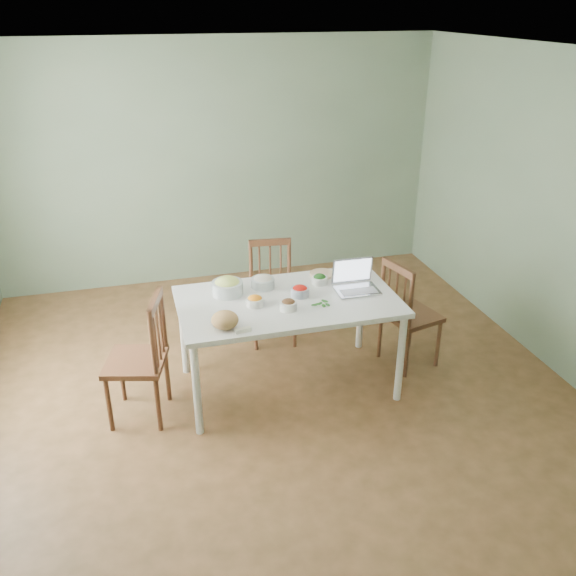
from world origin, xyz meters
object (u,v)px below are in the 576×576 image
object	(u,v)px
chair_right	(411,313)
bowl_squash	(227,286)
laptop	(358,278)
dining_table	(288,343)
bread_boule	(225,320)
chair_far	(273,294)
chair_left	(135,359)

from	to	relation	value
chair_right	bowl_squash	distance (m)	1.67
chair_right	laptop	xyz separation A→B (m)	(-0.57, -0.09, 0.45)
chair_right	bowl_squash	world-z (taller)	chair_right
dining_table	bread_boule	bearing A→B (deg)	-149.78
dining_table	chair_right	distance (m)	1.16
chair_far	bread_boule	distance (m)	1.36
bread_boule	laptop	world-z (taller)	laptop
bowl_squash	chair_left	bearing A→B (deg)	-158.59
dining_table	chair_far	world-z (taller)	chair_far
chair_left	chair_right	bearing A→B (deg)	109.02
chair_far	bowl_squash	world-z (taller)	same
dining_table	chair_left	bearing A→B (deg)	-176.03
dining_table	bread_boule	distance (m)	0.82
chair_far	laptop	bearing A→B (deg)	-50.06
dining_table	chair_left	xyz separation A→B (m)	(-1.24, -0.09, 0.11)
dining_table	bowl_squash	world-z (taller)	bowl_squash
chair_left	chair_far	bearing A→B (deg)	138.98
chair_right	dining_table	bearing A→B (deg)	79.81
chair_far	bread_boule	xyz separation A→B (m)	(-0.64, -1.13, 0.41)
dining_table	chair_right	xyz separation A→B (m)	(1.16, 0.08, 0.09)
chair_far	chair_right	distance (m)	1.30
chair_far	bread_boule	size ratio (longest dim) A/B	4.81
chair_far	bread_boule	world-z (taller)	chair_far
chair_right	bowl_squash	xyz separation A→B (m)	(-1.61, 0.14, 0.40)
bread_boule	bowl_squash	bearing A→B (deg)	78.02
bowl_squash	chair_right	bearing A→B (deg)	-5.10
dining_table	chair_right	world-z (taller)	chair_right
chair_right	laptop	bearing A→B (deg)	84.75
bread_boule	laptop	bearing A→B (deg)	15.56
chair_left	bread_boule	xyz separation A→B (m)	(0.67, -0.25, 0.37)
dining_table	laptop	size ratio (longest dim) A/B	5.02
chair_far	bread_boule	bearing A→B (deg)	-112.80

